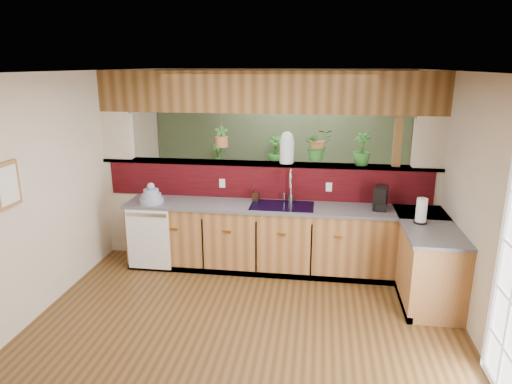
# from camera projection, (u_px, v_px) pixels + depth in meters

# --- Properties ---
(ground) EXTENTS (4.60, 7.00, 0.01)m
(ground) POSITION_uv_depth(u_px,v_px,m) (252.00, 304.00, 5.28)
(ground) COLOR #523619
(ground) RESTS_ON ground
(ceiling) EXTENTS (4.60, 7.00, 0.01)m
(ceiling) POSITION_uv_depth(u_px,v_px,m) (252.00, 72.00, 4.57)
(ceiling) COLOR brown
(ceiling) RESTS_ON ground
(wall_back) EXTENTS (4.60, 0.02, 2.60)m
(wall_back) POSITION_uv_depth(u_px,v_px,m) (280.00, 143.00, 8.26)
(wall_back) COLOR beige
(wall_back) RESTS_ON ground
(wall_left) EXTENTS (0.02, 7.00, 2.60)m
(wall_left) POSITION_uv_depth(u_px,v_px,m) (54.00, 188.00, 5.23)
(wall_left) COLOR beige
(wall_left) RESTS_ON ground
(wall_right) EXTENTS (0.02, 7.00, 2.60)m
(wall_right) POSITION_uv_depth(u_px,v_px,m) (476.00, 205.00, 4.62)
(wall_right) COLOR beige
(wall_right) RESTS_ON ground
(pass_through_partition) EXTENTS (4.60, 0.21, 2.60)m
(pass_through_partition) POSITION_uv_depth(u_px,v_px,m) (269.00, 177.00, 6.24)
(pass_through_partition) COLOR beige
(pass_through_partition) RESTS_ON ground
(pass_through_ledge) EXTENTS (4.60, 0.21, 0.04)m
(pass_through_ledge) POSITION_uv_depth(u_px,v_px,m) (267.00, 164.00, 6.19)
(pass_through_ledge) COLOR brown
(pass_through_ledge) RESTS_ON ground
(header_beam) EXTENTS (4.60, 0.15, 0.55)m
(header_beam) POSITION_uv_depth(u_px,v_px,m) (267.00, 92.00, 5.94)
(header_beam) COLOR brown
(header_beam) RESTS_ON ground
(sage_backwall) EXTENTS (4.55, 0.02, 2.55)m
(sage_backwall) POSITION_uv_depth(u_px,v_px,m) (280.00, 143.00, 8.24)
(sage_backwall) COLOR #4E6243
(sage_backwall) RESTS_ON ground
(countertop) EXTENTS (4.14, 1.52, 0.90)m
(countertop) POSITION_uv_depth(u_px,v_px,m) (326.00, 243.00, 5.87)
(countertop) COLOR brown
(countertop) RESTS_ON ground
(dishwasher) EXTENTS (0.58, 0.03, 0.82)m
(dishwasher) POSITION_uv_depth(u_px,v_px,m) (148.00, 239.00, 5.99)
(dishwasher) COLOR white
(dishwasher) RESTS_ON ground
(navy_sink) EXTENTS (0.82, 0.50, 0.18)m
(navy_sink) POSITION_uv_depth(u_px,v_px,m) (282.00, 211.00, 5.95)
(navy_sink) COLOR black
(navy_sink) RESTS_ON countertop
(framed_print) EXTENTS (0.04, 0.35, 0.45)m
(framed_print) POSITION_uv_depth(u_px,v_px,m) (7.00, 185.00, 4.40)
(framed_print) COLOR brown
(framed_print) RESTS_ON wall_left
(faucet) EXTENTS (0.20, 0.20, 0.47)m
(faucet) POSITION_uv_depth(u_px,v_px,m) (290.00, 184.00, 6.00)
(faucet) COLOR #B7B7B2
(faucet) RESTS_ON countertop
(dish_stack) EXTENTS (0.32, 0.32, 0.28)m
(dish_stack) POSITION_uv_depth(u_px,v_px,m) (151.00, 197.00, 6.03)
(dish_stack) COLOR #8893AF
(dish_stack) RESTS_ON countertop
(soap_dispenser) EXTENTS (0.09, 0.09, 0.18)m
(soap_dispenser) POSITION_uv_depth(u_px,v_px,m) (256.00, 195.00, 6.11)
(soap_dispenser) COLOR #361F13
(soap_dispenser) RESTS_ON countertop
(coffee_maker) EXTENTS (0.16, 0.26, 0.29)m
(coffee_maker) POSITION_uv_depth(u_px,v_px,m) (381.00, 199.00, 5.75)
(coffee_maker) COLOR black
(coffee_maker) RESTS_ON countertop
(paper_towel) EXTENTS (0.15, 0.15, 0.32)m
(paper_towel) POSITION_uv_depth(u_px,v_px,m) (421.00, 211.00, 5.25)
(paper_towel) COLOR black
(paper_towel) RESTS_ON countertop
(glass_jar) EXTENTS (0.19, 0.19, 0.42)m
(glass_jar) POSITION_uv_depth(u_px,v_px,m) (287.00, 147.00, 6.10)
(glass_jar) COLOR silver
(glass_jar) RESTS_ON pass_through_ledge
(ledge_plant_right) EXTENTS (0.31, 0.31, 0.43)m
(ledge_plant_right) POSITION_uv_depth(u_px,v_px,m) (362.00, 149.00, 5.96)
(ledge_plant_right) COLOR #276222
(ledge_plant_right) RESTS_ON pass_through_ledge
(hanging_plant_a) EXTENTS (0.22, 0.18, 0.47)m
(hanging_plant_a) POSITION_uv_depth(u_px,v_px,m) (221.00, 131.00, 6.16)
(hanging_plant_a) COLOR brown
(hanging_plant_a) RESTS_ON header_beam
(hanging_plant_b) EXTENTS (0.47, 0.44, 0.54)m
(hanging_plant_b) POSITION_uv_depth(u_px,v_px,m) (318.00, 131.00, 5.98)
(hanging_plant_b) COLOR brown
(hanging_plant_b) RESTS_ON header_beam
(shelving_console) EXTENTS (1.37, 0.63, 0.88)m
(shelving_console) POSITION_uv_depth(u_px,v_px,m) (249.00, 188.00, 8.31)
(shelving_console) COLOR black
(shelving_console) RESTS_ON ground
(shelf_plant_a) EXTENTS (0.21, 0.16, 0.38)m
(shelf_plant_a) POSITION_uv_depth(u_px,v_px,m) (217.00, 153.00, 8.22)
(shelf_plant_a) COLOR #276222
(shelf_plant_a) RESTS_ON shelving_console
(shelf_plant_b) EXTENTS (0.32, 0.32, 0.52)m
(shelf_plant_b) POSITION_uv_depth(u_px,v_px,m) (275.00, 151.00, 8.06)
(shelf_plant_b) COLOR #276222
(shelf_plant_b) RESTS_ON shelving_console
(floor_plant) EXTENTS (0.76, 0.67, 0.78)m
(floor_plant) POSITION_uv_depth(u_px,v_px,m) (361.00, 214.00, 7.19)
(floor_plant) COLOR #276222
(floor_plant) RESTS_ON ground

